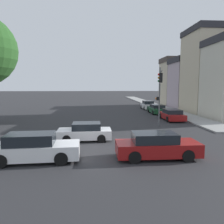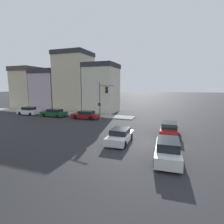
# 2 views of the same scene
# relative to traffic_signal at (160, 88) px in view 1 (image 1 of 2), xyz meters

# --- Properties ---
(ground_plane) EXTENTS (300.00, 300.00, 0.00)m
(ground_plane) POSITION_rel_traffic_signal_xyz_m (-6.54, -6.68, -3.83)
(ground_plane) COLOR #28282B
(sidewalk_strip) EXTENTS (3.12, 60.00, 0.14)m
(sidewalk_strip) POSITION_rel_traffic_signal_xyz_m (5.69, 26.82, -3.76)
(sidewalk_strip) COLOR gray
(sidewalk_strip) RESTS_ON ground_plane
(rowhouse_backdrop) EXTENTS (7.34, 25.10, 12.50)m
(rowhouse_backdrop) POSITION_rel_traffic_signal_xyz_m (10.85, 14.23, 1.45)
(rowhouse_backdrop) COLOR beige
(rowhouse_backdrop) RESTS_ON ground_plane
(traffic_signal) EXTENTS (0.60, 2.50, 5.87)m
(traffic_signal) POSITION_rel_traffic_signal_xyz_m (0.00, 0.00, 0.00)
(traffic_signal) COLOR #515456
(traffic_signal) RESTS_ON ground_plane
(crossing_car_0) EXTENTS (4.68, 1.90, 1.46)m
(crossing_car_0) POSITION_rel_traffic_signal_xyz_m (-2.71, -9.04, -3.14)
(crossing_car_0) COLOR maroon
(crossing_car_0) RESTS_ON ground_plane
(crossing_car_1) EXTENTS (4.01, 1.94, 1.33)m
(crossing_car_1) POSITION_rel_traffic_signal_xyz_m (-6.98, -4.70, -3.20)
(crossing_car_1) COLOR silver
(crossing_car_1) RESTS_ON ground_plane
(crossing_car_2) EXTENTS (4.87, 2.03, 1.54)m
(crossing_car_2) POSITION_rel_traffic_signal_xyz_m (-9.50, -9.16, -3.10)
(crossing_car_2) COLOR silver
(crossing_car_2) RESTS_ON ground_plane
(parked_car_0) EXTENTS (2.07, 4.51, 1.30)m
(parked_car_0) POSITION_rel_traffic_signal_xyz_m (2.79, 4.25, -3.20)
(parked_car_0) COLOR maroon
(parked_car_0) RESTS_ON ground_plane
(parked_car_1) EXTENTS (2.01, 4.48, 1.33)m
(parked_car_1) POSITION_rel_traffic_signal_xyz_m (2.76, 10.53, -3.19)
(parked_car_1) COLOR #194728
(parked_car_1) RESTS_ON ground_plane
(parked_car_2) EXTENTS (1.89, 4.05, 1.48)m
(parked_car_2) POSITION_rel_traffic_signal_xyz_m (2.72, 16.28, -3.14)
(parked_car_2) COLOR silver
(parked_car_2) RESTS_ON ground_plane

